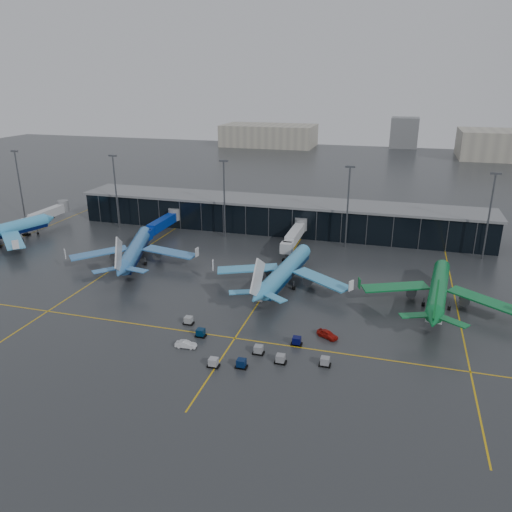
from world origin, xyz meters
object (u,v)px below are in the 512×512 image
(airliner_klm_near, at_px, (286,261))
(service_van_red, at_px, (327,334))
(baggage_carts, at_px, (249,348))
(service_van_white, at_px, (186,344))
(mobile_airstair, at_px, (260,296))
(airliner_arkefly, at_px, (135,241))
(airliner_aer_lingus, at_px, (440,279))

(airliner_klm_near, distance_m, service_van_red, 28.96)
(baggage_carts, distance_m, service_van_white, 12.64)
(service_van_red, bearing_deg, service_van_white, 143.81)
(airliner_klm_near, relative_size, service_van_red, 9.13)
(service_van_red, bearing_deg, baggage_carts, 155.27)
(mobile_airstair, distance_m, service_van_white, 27.30)
(airliner_arkefly, xyz_separation_m, airliner_klm_near, (44.92, -4.11, -0.05))
(service_van_red, distance_m, service_van_white, 28.76)
(airliner_klm_near, height_order, service_van_white, airliner_klm_near)
(airliner_klm_near, height_order, service_van_red, airliner_klm_near)
(airliner_aer_lingus, distance_m, service_van_red, 32.47)
(mobile_airstair, relative_size, service_van_red, 0.74)
(airliner_klm_near, relative_size, mobile_airstair, 12.36)
(service_van_red, xyz_separation_m, service_van_white, (-26.28, -11.69, -0.10))
(airliner_klm_near, distance_m, airliner_aer_lingus, 36.78)
(mobile_airstair, bearing_deg, airliner_klm_near, 73.85)
(airliner_arkefly, xyz_separation_m, airliner_aer_lingus, (81.67, -5.69, -0.21))
(airliner_arkefly, distance_m, airliner_klm_near, 45.11)
(mobile_airstair, bearing_deg, airliner_aer_lingus, 17.03)
(airliner_aer_lingus, bearing_deg, airliner_arkefly, -177.85)
(mobile_airstair, bearing_deg, service_van_red, -32.90)
(baggage_carts, distance_m, mobile_airstair, 24.67)
(airliner_arkefly, bearing_deg, airliner_aer_lingus, -22.13)
(baggage_carts, bearing_deg, mobile_airstair, 100.66)
(baggage_carts, bearing_deg, airliner_arkefly, 139.88)
(mobile_airstair, xyz_separation_m, service_van_red, (18.34, -14.43, 0.02))
(airliner_arkefly, height_order, airliner_aer_lingus, airliner_arkefly)
(baggage_carts, relative_size, service_van_white, 7.82)
(baggage_carts, xyz_separation_m, mobile_airstair, (-4.56, 24.24, 0.01))
(mobile_airstair, bearing_deg, airliner_arkefly, 166.26)
(airliner_klm_near, xyz_separation_m, baggage_carts, (0.62, -34.27, -5.78))
(mobile_airstair, bearing_deg, service_van_white, -101.61)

